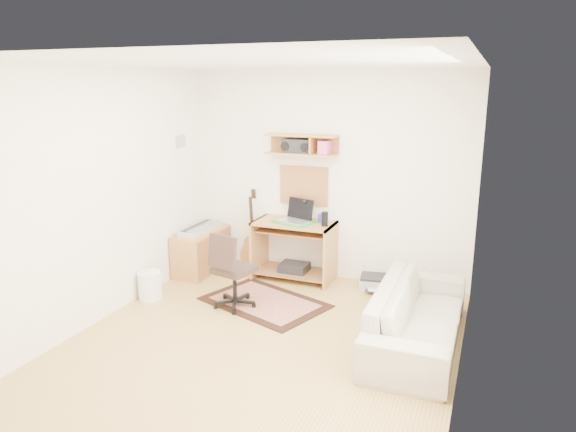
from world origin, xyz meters
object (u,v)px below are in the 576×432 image
at_px(desk, 294,250).
at_px(task_chair, 234,269).
at_px(cabinet, 202,251).
at_px(printer, 377,282).
at_px(sofa, 418,306).

bearing_deg(desk, task_chair, -105.88).
height_order(cabinet, printer, cabinet).
xyz_separation_m(task_chair, cabinet, (-0.94, 0.88, -0.16)).
distance_m(task_chair, sofa, 2.02).
xyz_separation_m(cabinet, printer, (2.31, 0.22, -0.19)).
xyz_separation_m(printer, sofa, (0.65, -1.23, 0.29)).
xyz_separation_m(task_chair, sofa, (2.02, -0.13, -0.06)).
relative_size(desk, printer, 2.50).
distance_m(task_chair, cabinet, 1.30).
relative_size(task_chair, printer, 2.18).
bearing_deg(cabinet, printer, 5.53).
relative_size(printer, sofa, 0.21).
relative_size(cabinet, sofa, 0.46).
xyz_separation_m(cabinet, sofa, (2.96, -1.01, 0.10)).
height_order(printer, sofa, sofa).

